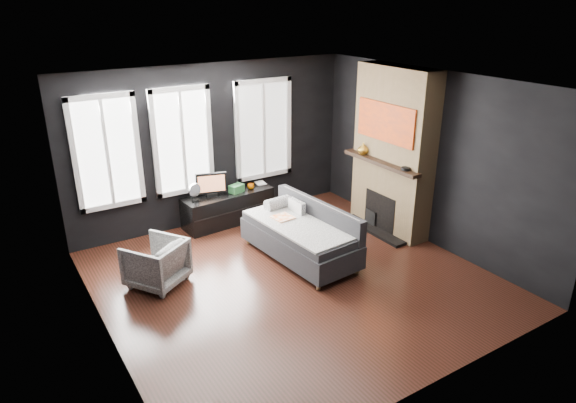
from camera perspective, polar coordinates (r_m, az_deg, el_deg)
floor at (r=7.25m, az=0.60°, el=-8.63°), size 5.00×5.00×0.00m
ceiling at (r=6.32m, az=0.70°, el=12.94°), size 5.00×5.00×0.00m
wall_back at (r=8.77m, az=-8.30°, el=6.24°), size 5.00×0.02×2.70m
wall_left at (r=5.81m, az=-20.58°, el=-3.30°), size 0.02×5.00×2.70m
wall_right at (r=8.23m, az=15.48°, el=4.61°), size 0.02×5.00×2.70m
windows at (r=8.35m, az=-11.45°, el=12.49°), size 4.00×0.16×1.76m
fireplace at (r=8.49m, az=11.61°, el=5.48°), size 0.70×1.62×2.70m
sofa at (r=7.63m, az=1.30°, el=-3.49°), size 1.12×2.00×0.83m
stripe_pillow at (r=7.92m, az=0.98°, el=-1.05°), size 0.10×0.35×0.35m
armchair at (r=7.21m, az=-14.47°, el=-6.39°), size 0.93×0.91×0.71m
media_console at (r=8.94m, az=-6.65°, el=-0.69°), size 1.62×0.61×0.55m
monitor at (r=8.65m, az=-8.52°, el=2.02°), size 0.53×0.24×0.46m
desk_fan at (r=8.52m, az=-10.33°, el=1.04°), size 0.26×0.26×0.31m
mug at (r=8.97m, az=-4.15°, el=1.77°), size 0.12×0.10×0.12m
book at (r=9.17m, az=-3.60°, el=2.61°), size 0.17×0.04×0.23m
storage_box at (r=8.84m, az=-5.74°, el=1.45°), size 0.28×0.22×0.13m
mantel_vase at (r=8.65m, az=8.34°, el=5.83°), size 0.24×0.25×0.19m
mantel_clock at (r=7.97m, az=12.94°, el=3.57°), size 0.17×0.17×0.04m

